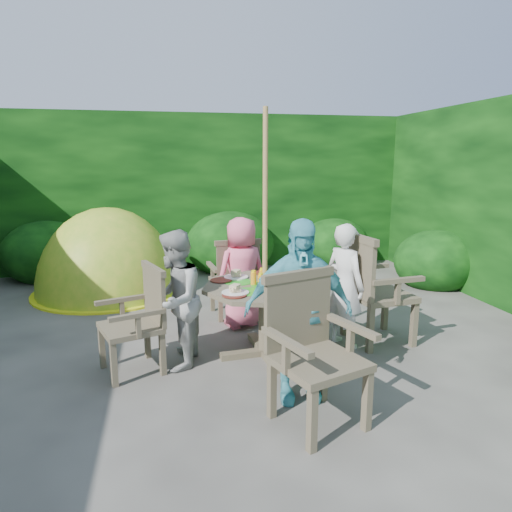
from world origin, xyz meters
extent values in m
plane|color=#42403B|center=(0.00, 0.00, 0.00)|extent=(60.00, 60.00, 0.00)
cube|color=black|center=(0.00, 4.00, 1.25)|extent=(9.00, 1.00, 2.50)
cylinder|color=#473F2F|center=(0.43, -0.06, 0.31)|extent=(0.11, 0.11, 0.63)
cube|color=#473F2F|center=(0.43, -0.06, 0.03)|extent=(0.84, 0.17, 0.06)
cube|color=#473F2F|center=(0.43, -0.06, 0.03)|extent=(0.17, 0.84, 0.06)
cylinder|color=#473F2F|center=(0.43, -0.06, 0.65)|extent=(1.25, 1.25, 0.04)
cylinder|color=green|center=(0.24, -0.25, 0.67)|extent=(0.26, 0.26, 0.00)
cylinder|color=green|center=(0.64, -0.21, 0.67)|extent=(0.26, 0.26, 0.00)
cylinder|color=green|center=(0.21, 0.09, 0.67)|extent=(0.26, 0.26, 0.00)
cylinder|color=green|center=(0.61, 0.12, 0.67)|extent=(0.26, 0.26, 0.00)
cylinder|color=green|center=(0.43, -0.06, 0.67)|extent=(0.26, 0.26, 0.00)
cylinder|color=white|center=(0.73, 0.15, 0.68)|extent=(0.23, 0.23, 0.01)
cylinder|color=white|center=(0.21, 0.24, 0.68)|extent=(0.23, 0.23, 0.01)
cylinder|color=white|center=(0.12, -0.28, 0.68)|extent=(0.23, 0.23, 0.01)
cylinder|color=white|center=(0.64, -0.36, 0.68)|extent=(0.23, 0.23, 0.01)
cylinder|color=#B9260C|center=(0.85, -0.02, 0.67)|extent=(0.20, 0.20, 0.01)
cylinder|color=#B9260C|center=(0.52, 0.35, 0.67)|extent=(0.20, 0.20, 0.01)
cylinder|color=#B9260C|center=(0.06, 0.16, 0.67)|extent=(0.20, 0.20, 0.01)
cylinder|color=#B9260C|center=(0.11, -0.34, 0.67)|extent=(0.20, 0.20, 0.01)
cylinder|color=#B9260C|center=(0.60, -0.45, 0.67)|extent=(0.20, 0.20, 0.01)
cylinder|color=#5FB746|center=(0.62, 0.00, 0.70)|extent=(0.17, 0.17, 0.06)
cylinder|color=olive|center=(0.43, -0.06, 1.10)|extent=(0.05, 0.05, 2.20)
cube|color=#473F2F|center=(1.60, 0.05, 0.47)|extent=(0.61, 0.63, 0.05)
cube|color=#473F2F|center=(1.87, -0.16, 0.23)|extent=(0.06, 0.06, 0.46)
cube|color=#473F2F|center=(1.81, 0.32, 0.23)|extent=(0.06, 0.06, 0.46)
cube|color=#473F2F|center=(1.39, -0.22, 0.23)|extent=(0.06, 0.06, 0.46)
cube|color=#473F2F|center=(1.33, 0.26, 0.23)|extent=(0.06, 0.06, 0.46)
cube|color=#473F2F|center=(1.34, 0.02, 0.76)|extent=(0.11, 0.57, 0.55)
cube|color=#473F2F|center=(1.64, -0.23, 0.69)|extent=(0.55, 0.12, 0.04)
cube|color=#473F2F|center=(1.57, 0.33, 0.69)|extent=(0.55, 0.12, 0.04)
cube|color=#473F2F|center=(-0.75, -0.17, 0.39)|extent=(0.59, 0.60, 0.05)
cube|color=#473F2F|center=(-1.00, -0.05, 0.19)|extent=(0.06, 0.06, 0.38)
cube|color=#473F2F|center=(-0.87, -0.43, 0.19)|extent=(0.06, 0.06, 0.38)
cube|color=#473F2F|center=(-0.63, 0.08, 0.19)|extent=(0.06, 0.06, 0.38)
cube|color=#473F2F|center=(-0.49, -0.29, 0.19)|extent=(0.06, 0.06, 0.38)
cube|color=#473F2F|center=(-0.54, -0.10, 0.63)|extent=(0.19, 0.46, 0.45)
cube|color=#473F2F|center=(-0.83, 0.05, 0.57)|extent=(0.44, 0.20, 0.04)
cube|color=#473F2F|center=(-0.67, -0.39, 0.57)|extent=(0.44, 0.20, 0.04)
cube|color=#473F2F|center=(0.32, 1.11, 0.40)|extent=(0.53, 0.52, 0.05)
cube|color=#473F2F|center=(0.50, 1.34, 0.20)|extent=(0.05, 0.05, 0.39)
cube|color=#473F2F|center=(0.09, 1.29, 0.20)|extent=(0.05, 0.05, 0.39)
cube|color=#473F2F|center=(0.54, 0.93, 0.20)|extent=(0.05, 0.05, 0.39)
cube|color=#473F2F|center=(0.14, 0.89, 0.20)|extent=(0.05, 0.05, 0.39)
cube|color=#473F2F|center=(0.34, 0.89, 0.65)|extent=(0.48, 0.09, 0.46)
cube|color=#473F2F|center=(0.56, 1.14, 0.59)|extent=(0.10, 0.47, 0.04)
cube|color=#473F2F|center=(0.08, 1.09, 0.59)|extent=(0.10, 0.47, 0.04)
cube|color=#473F2F|center=(0.54, -1.24, 0.44)|extent=(0.68, 0.66, 0.05)
cube|color=#473F2F|center=(0.40, -1.53, 0.22)|extent=(0.07, 0.07, 0.43)
cube|color=#473F2F|center=(0.83, -1.38, 0.22)|extent=(0.07, 0.07, 0.43)
cube|color=#473F2F|center=(0.25, -1.10, 0.22)|extent=(0.07, 0.07, 0.43)
cube|color=#473F2F|center=(0.68, -0.95, 0.22)|extent=(0.07, 0.07, 0.43)
cube|color=#473F2F|center=(0.45, -1.00, 0.72)|extent=(0.52, 0.22, 0.52)
cube|color=#473F2F|center=(0.28, -1.33, 0.65)|extent=(0.22, 0.50, 0.04)
cube|color=#473F2F|center=(0.79, -1.15, 0.65)|extent=(0.22, 0.50, 0.04)
imported|color=silver|center=(1.22, 0.01, 0.60)|extent=(0.44, 0.51, 1.19)
imported|color=#A2A39E|center=(-0.37, -0.14, 0.60)|extent=(0.58, 0.67, 1.20)
imported|color=pink|center=(0.35, 0.73, 0.59)|extent=(0.67, 0.55, 1.19)
imported|color=#55B8C7|center=(0.50, -0.86, 0.68)|extent=(0.83, 0.42, 1.36)
ellipsoid|color=#7FB021|center=(-1.20, 2.40, 0.00)|extent=(2.33, 2.33, 2.31)
ellipsoid|color=black|center=(-1.03, 1.77, 0.00)|extent=(0.72, 0.50, 0.79)
cylinder|color=#F3F319|center=(-1.20, 2.40, 0.01)|extent=(2.02, 2.02, 0.03)
camera|label=1|loc=(-0.43, -3.91, 1.76)|focal=32.00mm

